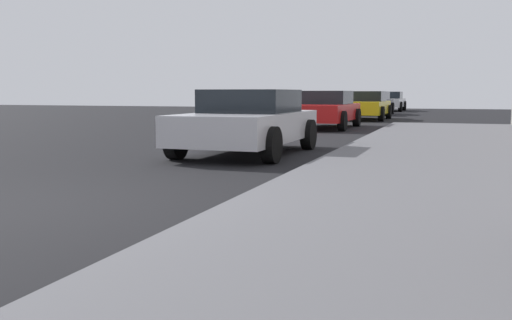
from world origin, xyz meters
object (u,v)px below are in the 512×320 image
Objects in this scene: car_black at (373,103)px; car_yellow at (366,105)px; car_silver at (248,121)px; car_white at (389,101)px; car_red at (325,109)px.

car_yellow is at bearing 94.68° from car_black.
car_silver and car_yellow have the same top height.
car_silver is 0.88× the size of car_white.
car_silver is 8.65m from car_red.
car_red is at bearing 86.47° from car_yellow.
car_black and car_white have the same top height.
car_red and car_white have the same top height.
car_black is 0.99× the size of car_white.
car_red and car_yellow have the same top height.
car_black is 6.51m from car_white.
car_white is (-0.37, 27.97, 0.00)m from car_silver.
car_black is at bearing -88.73° from car_silver.
car_red is 0.93× the size of car_white.
car_red is 0.94× the size of car_black.
car_black is at bearing -85.32° from car_yellow.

